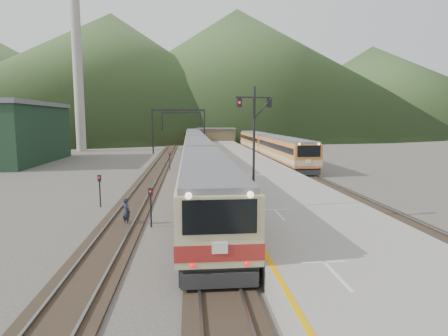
{
  "coord_description": "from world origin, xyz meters",
  "views": [
    {
      "loc": [
        -1.01,
        -13.37,
        6.11
      ],
      "look_at": [
        1.94,
        18.22,
        2.0
      ],
      "focal_mm": 30.0,
      "sensor_mm": 36.0,
      "label": 1
    }
  ],
  "objects": [
    {
      "name": "main_train",
      "position": [
        0.0,
        41.75,
        2.14
      ],
      "size": [
        3.12,
        85.5,
        3.81
      ],
      "color": "tan",
      "rests_on": "track_main"
    },
    {
      "name": "ground",
      "position": [
        0.0,
        0.0,
        0.0
      ],
      "size": [
        400.0,
        400.0,
        0.0
      ],
      "primitive_type": "plane",
      "color": "#47423D",
      "rests_on": "ground"
    },
    {
      "name": "gantry_far",
      "position": [
        -2.85,
        80.0,
        5.59
      ],
      "size": [
        9.55,
        0.25,
        8.0
      ],
      "color": "black",
      "rests_on": "ground"
    },
    {
      "name": "hill_c",
      "position": [
        110.0,
        210.0,
        25.0
      ],
      "size": [
        160.0,
        160.0,
        50.0
      ],
      "primitive_type": "cone",
      "color": "#2E491F",
      "rests_on": "ground"
    },
    {
      "name": "hill_b",
      "position": [
        30.0,
        230.0,
        37.5
      ],
      "size": [
        220.0,
        220.0,
        75.0
      ],
      "primitive_type": "cone",
      "color": "#2E491F",
      "rests_on": "ground"
    },
    {
      "name": "smokestack",
      "position": [
        -22.0,
        62.0,
        15.0
      ],
      "size": [
        1.8,
        1.8,
        30.0
      ],
      "primitive_type": "cylinder",
      "color": "#9E998E",
      "rests_on": "ground"
    },
    {
      "name": "track_second",
      "position": [
        11.5,
        40.0,
        0.07
      ],
      "size": [
        2.6,
        200.0,
        0.23
      ],
      "color": "black",
      "rests_on": "ground"
    },
    {
      "name": "signal_mast",
      "position": [
        2.66,
        7.63,
        5.24
      ],
      "size": [
        2.16,
        0.62,
        6.94
      ],
      "color": "black",
      "rests_on": "platform"
    },
    {
      "name": "short_signal_c",
      "position": [
        -7.29,
        13.12,
        1.46
      ],
      "size": [
        0.24,
        0.19,
        2.27
      ],
      "color": "black",
      "rests_on": "ground"
    },
    {
      "name": "hill_a",
      "position": [
        -40.0,
        190.0,
        30.0
      ],
      "size": [
        180.0,
        180.0,
        60.0
      ],
      "primitive_type": "cone",
      "color": "#2E491F",
      "rests_on": "ground"
    },
    {
      "name": "short_signal_a",
      "position": [
        -3.22,
        7.7,
        1.46
      ],
      "size": [
        0.25,
        0.2,
        2.27
      ],
      "color": "black",
      "rests_on": "ground"
    },
    {
      "name": "track_main",
      "position": [
        0.0,
        40.0,
        0.07
      ],
      "size": [
        2.6,
        200.0,
        0.23
      ],
      "color": "black",
      "rests_on": "ground"
    },
    {
      "name": "second_train",
      "position": [
        11.5,
        45.36,
        2.08
      ],
      "size": [
        3.03,
        41.28,
        3.7
      ],
      "color": "#CD7633",
      "rests_on": "track_second"
    },
    {
      "name": "station_shed",
      "position": [
        5.6,
        78.0,
        2.57
      ],
      "size": [
        9.4,
        4.4,
        3.1
      ],
      "color": "brown",
      "rests_on": "platform"
    },
    {
      "name": "platform",
      "position": [
        5.6,
        38.0,
        0.5
      ],
      "size": [
        8.0,
        100.0,
        1.0
      ],
      "primitive_type": "cube",
      "color": "gray",
      "rests_on": "ground"
    },
    {
      "name": "worker",
      "position": [
        -4.71,
        8.32,
        0.8
      ],
      "size": [
        0.7,
        0.66,
        1.61
      ],
      "primitive_type": "imported",
      "rotation": [
        0.0,
        0.0,
        2.49
      ],
      "color": "#1D212F",
      "rests_on": "ground"
    },
    {
      "name": "hill_d",
      "position": [
        -120.0,
        240.0,
        27.5
      ],
      "size": [
        200.0,
        200.0,
        55.0
      ],
      "primitive_type": "cone",
      "color": "#2E491F",
      "rests_on": "ground"
    },
    {
      "name": "gantry_near",
      "position": [
        -2.85,
        55.0,
        5.59
      ],
      "size": [
        9.55,
        0.25,
        8.0
      ],
      "color": "black",
      "rests_on": "ground"
    },
    {
      "name": "track_far",
      "position": [
        -5.0,
        40.0,
        0.07
      ],
      "size": [
        2.6,
        200.0,
        0.23
      ],
      "color": "black",
      "rests_on": "ground"
    },
    {
      "name": "short_signal_b",
      "position": [
        -3.38,
        32.06,
        1.46
      ],
      "size": [
        0.25,
        0.21,
        2.27
      ],
      "color": "black",
      "rests_on": "ground"
    }
  ]
}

